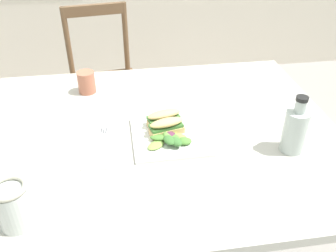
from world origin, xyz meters
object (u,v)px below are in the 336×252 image
(fork_on_napkin, at_px, (102,142))
(cup_extra_side, at_px, (86,82))
(sandwich_half_front, at_px, (167,126))
(dining_table, at_px, (159,158))
(chair_wooden_far, at_px, (104,83))
(sandwich_half_back, at_px, (164,118))
(mason_jar_iced_tea, at_px, (14,207))
(bottle_cold_brew, at_px, (294,132))
(plate_lunch, at_px, (170,136))

(fork_on_napkin, xyz_separation_m, cup_extra_side, (-0.06, 0.36, 0.04))
(sandwich_half_front, xyz_separation_m, fork_on_napkin, (-0.21, -0.01, -0.03))
(dining_table, relative_size, chair_wooden_far, 1.42)
(sandwich_half_front, height_order, sandwich_half_back, same)
(mason_jar_iced_tea, xyz_separation_m, cup_extra_side, (0.15, 0.66, -0.01))
(dining_table, xyz_separation_m, bottle_cold_brew, (0.40, -0.16, 0.18))
(sandwich_half_front, height_order, fork_on_napkin, sandwich_half_front)
(dining_table, relative_size, cup_extra_side, 14.27)
(sandwich_half_front, bearing_deg, cup_extra_side, 127.72)
(dining_table, height_order, chair_wooden_far, chair_wooden_far)
(bottle_cold_brew, xyz_separation_m, cup_extra_side, (-0.65, 0.48, -0.02))
(dining_table, bearing_deg, mason_jar_iced_tea, -138.98)
(dining_table, relative_size, sandwich_half_front, 10.08)
(fork_on_napkin, distance_m, bottle_cold_brew, 0.61)
(sandwich_half_front, relative_size, mason_jar_iced_tea, 0.99)
(fork_on_napkin, bearing_deg, chair_wooden_far, 90.84)
(fork_on_napkin, bearing_deg, sandwich_half_front, 2.13)
(dining_table, relative_size, sandwich_half_back, 10.08)
(chair_wooden_far, bearing_deg, sandwich_half_front, -77.04)
(sandwich_half_front, bearing_deg, bottle_cold_brew, -19.41)
(chair_wooden_far, height_order, plate_lunch, chair_wooden_far)
(chair_wooden_far, bearing_deg, mason_jar_iced_tea, -98.39)
(plate_lunch, xyz_separation_m, bottle_cold_brew, (0.37, -0.12, 0.06))
(bottle_cold_brew, bearing_deg, chair_wooden_far, 118.32)
(plate_lunch, bearing_deg, sandwich_half_front, 125.08)
(plate_lunch, bearing_deg, dining_table, 128.30)
(sandwich_half_back, height_order, bottle_cold_brew, bottle_cold_brew)
(sandwich_half_front, distance_m, fork_on_napkin, 0.22)
(sandwich_half_front, bearing_deg, sandwich_half_back, 91.52)
(plate_lunch, xyz_separation_m, sandwich_half_back, (-0.01, 0.06, 0.03))
(bottle_cold_brew, relative_size, cup_extra_side, 2.21)
(plate_lunch, relative_size, mason_jar_iced_tea, 2.00)
(dining_table, xyz_separation_m, sandwich_half_back, (0.02, 0.02, 0.15))
(plate_lunch, relative_size, sandwich_half_back, 2.01)
(cup_extra_side, bearing_deg, fork_on_napkin, -80.97)
(dining_table, distance_m, sandwich_half_back, 0.16)
(chair_wooden_far, distance_m, bottle_cold_brew, 1.33)
(sandwich_half_front, bearing_deg, dining_table, 129.54)
(plate_lunch, height_order, bottle_cold_brew, bottle_cold_brew)
(mason_jar_iced_tea, height_order, cup_extra_side, mason_jar_iced_tea)
(chair_wooden_far, relative_size, sandwich_half_back, 7.08)
(dining_table, distance_m, chair_wooden_far, 1.00)
(bottle_cold_brew, height_order, mason_jar_iced_tea, bottle_cold_brew)
(dining_table, bearing_deg, cup_extra_side, 127.54)
(plate_lunch, bearing_deg, mason_jar_iced_tea, -144.89)
(plate_lunch, height_order, fork_on_napkin, plate_lunch)
(chair_wooden_far, xyz_separation_m, plate_lunch, (0.24, -1.00, 0.30))
(chair_wooden_far, distance_m, mason_jar_iced_tea, 1.37)
(sandwich_half_back, bearing_deg, chair_wooden_far, 103.57)
(sandwich_half_back, distance_m, cup_extra_side, 0.40)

